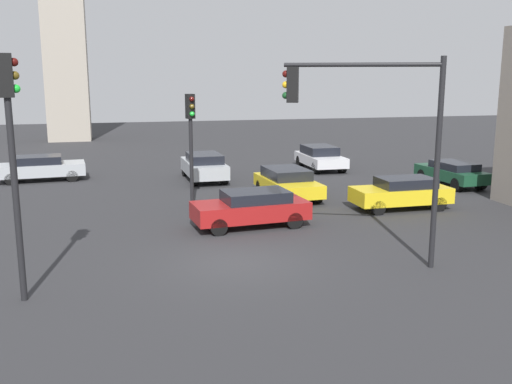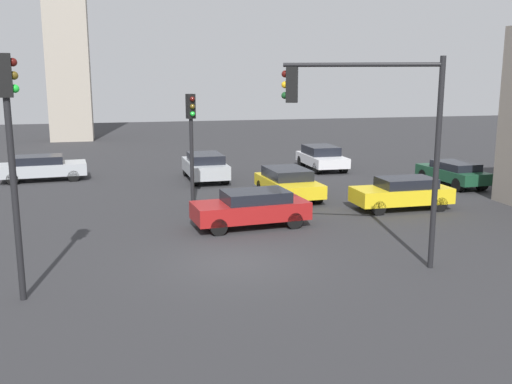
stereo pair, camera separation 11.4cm
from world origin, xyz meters
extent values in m
plane|color=#2D2D30|center=(0.00, 0.00, 0.00)|extent=(110.00, 110.00, 0.00)
cylinder|color=black|center=(5.36, -1.85, 3.00)|extent=(0.16, 0.16, 6.00)
cylinder|color=black|center=(3.36, -1.01, 5.76)|extent=(4.05, 1.78, 0.12)
cube|color=black|center=(1.59, -0.27, 5.21)|extent=(0.42, 0.42, 1.00)
sphere|color=#4C0F0C|center=(1.41, -0.19, 5.51)|extent=(0.20, 0.20, 0.20)
sphere|color=yellow|center=(1.41, -0.19, 5.21)|extent=(0.20, 0.20, 0.20)
sphere|color=#14471E|center=(1.41, -0.19, 4.91)|extent=(0.20, 0.20, 0.20)
cylinder|color=black|center=(-5.75, -1.58, 2.98)|extent=(0.16, 0.16, 5.97)
cube|color=black|center=(-5.75, -1.58, 5.47)|extent=(0.36, 0.36, 1.00)
sphere|color=#4C0F0C|center=(-5.55, -1.55, 5.77)|extent=(0.20, 0.20, 0.20)
sphere|color=#594714|center=(-5.55, -1.55, 5.47)|extent=(0.20, 0.20, 0.20)
sphere|color=green|center=(-5.55, -1.55, 5.17)|extent=(0.20, 0.20, 0.20)
cylinder|color=black|center=(-0.26, 7.56, 2.37)|extent=(0.16, 0.16, 4.75)
cube|color=black|center=(-0.26, 7.56, 4.25)|extent=(0.39, 0.39, 1.00)
sphere|color=#4C0F0C|center=(-0.21, 7.36, 4.55)|extent=(0.20, 0.20, 0.20)
sphere|color=#594714|center=(-0.21, 7.36, 4.25)|extent=(0.20, 0.20, 0.20)
sphere|color=green|center=(-0.21, 7.36, 3.95)|extent=(0.20, 0.20, 0.20)
cube|color=#ADB2B7|center=(-7.08, 15.88, 0.61)|extent=(4.52, 2.23, 0.62)
cube|color=black|center=(-7.30, 15.87, 1.10)|extent=(2.58, 1.85, 0.45)
cylinder|color=black|center=(-5.66, 16.77, 0.30)|extent=(0.62, 0.39, 0.60)
cylinder|color=black|center=(-5.53, 15.23, 0.30)|extent=(0.62, 0.39, 0.60)
cylinder|color=black|center=(-8.63, 16.53, 0.30)|extent=(0.62, 0.39, 0.60)
cylinder|color=black|center=(-8.51, 14.99, 0.30)|extent=(0.62, 0.39, 0.60)
cube|color=yellow|center=(8.12, 5.12, 0.61)|extent=(4.03, 1.68, 0.63)
cube|color=black|center=(8.32, 5.12, 1.11)|extent=(2.26, 1.48, 0.44)
cylinder|color=black|center=(6.75, 4.43, 0.30)|extent=(0.60, 0.30, 0.60)
cylinder|color=black|center=(6.75, 5.81, 0.30)|extent=(0.60, 0.30, 0.60)
cylinder|color=black|center=(9.49, 4.43, 0.30)|extent=(0.60, 0.30, 0.60)
cylinder|color=black|center=(9.49, 5.81, 0.30)|extent=(0.60, 0.30, 0.60)
cube|color=#19472D|center=(13.16, 9.25, 0.61)|extent=(1.95, 4.19, 0.55)
cube|color=black|center=(13.18, 9.05, 1.04)|extent=(1.62, 2.38, 0.40)
cylinder|color=black|center=(12.39, 10.59, 0.33)|extent=(0.35, 0.68, 0.66)
cylinder|color=black|center=(13.74, 10.68, 0.33)|extent=(0.35, 0.68, 0.66)
cylinder|color=black|center=(12.59, 7.82, 0.33)|extent=(0.35, 0.68, 0.66)
cylinder|color=black|center=(13.94, 7.92, 0.33)|extent=(0.35, 0.68, 0.66)
cube|color=#ADB2B7|center=(1.28, 13.90, 0.66)|extent=(1.95, 4.48, 0.69)
cube|color=black|center=(1.28, 13.67, 1.21)|extent=(1.69, 2.52, 0.49)
cylinder|color=black|center=(0.49, 15.39, 0.32)|extent=(0.35, 0.65, 0.64)
cylinder|color=black|center=(2.01, 15.42, 0.32)|extent=(0.35, 0.65, 0.64)
cylinder|color=black|center=(0.55, 12.37, 0.32)|extent=(0.35, 0.65, 0.64)
cylinder|color=black|center=(2.07, 12.40, 0.32)|extent=(0.35, 0.65, 0.64)
cube|color=silver|center=(8.57, 15.71, 0.61)|extent=(1.94, 4.21, 0.56)
cube|color=black|center=(8.57, 15.92, 1.12)|extent=(1.70, 2.36, 0.55)
cylinder|color=black|center=(9.35, 14.28, 0.33)|extent=(0.35, 0.66, 0.66)
cylinder|color=black|center=(7.77, 14.28, 0.33)|extent=(0.35, 0.66, 0.66)
cylinder|color=black|center=(9.37, 17.13, 0.33)|extent=(0.35, 0.66, 0.66)
cylinder|color=black|center=(7.79, 17.14, 0.33)|extent=(0.35, 0.66, 0.66)
cube|color=maroon|center=(1.37, 3.90, 0.62)|extent=(4.32, 2.11, 0.63)
cube|color=black|center=(1.58, 3.91, 1.12)|extent=(2.47, 1.74, 0.44)
cylinder|color=black|center=(0.01, 3.06, 0.30)|extent=(0.63, 0.37, 0.61)
cylinder|color=black|center=(-0.11, 4.50, 0.30)|extent=(0.63, 0.37, 0.61)
cylinder|color=black|center=(2.85, 3.29, 0.30)|extent=(0.63, 0.37, 0.61)
cylinder|color=black|center=(2.73, 4.74, 0.30)|extent=(0.63, 0.37, 0.61)
cube|color=yellow|center=(4.25, 8.46, 0.59)|extent=(2.17, 4.39, 0.57)
cube|color=black|center=(4.23, 8.67, 1.09)|extent=(1.83, 2.49, 0.50)
cylinder|color=black|center=(5.12, 7.04, 0.30)|extent=(0.38, 0.62, 0.60)
cylinder|color=black|center=(3.53, 6.96, 0.30)|extent=(0.38, 0.62, 0.60)
cylinder|color=black|center=(4.96, 9.96, 0.30)|extent=(0.38, 0.62, 0.60)
cylinder|color=black|center=(3.37, 9.87, 0.30)|extent=(0.38, 0.62, 0.60)
camera|label=1|loc=(-3.50, -15.97, 5.45)|focal=40.18mm
camera|label=2|loc=(-3.39, -16.00, 5.45)|focal=40.18mm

